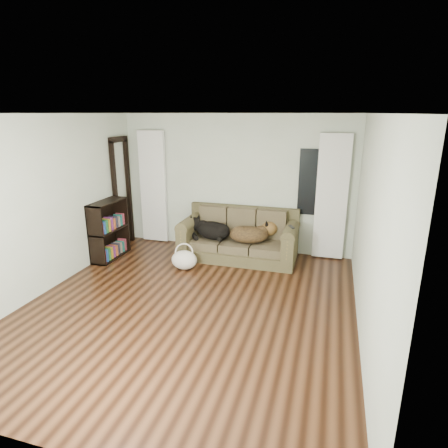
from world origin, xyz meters
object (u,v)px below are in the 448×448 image
(dog_black_lab, at_px, (211,231))
(tote_bag, at_px, (184,260))
(dog_shepherd, at_px, (252,234))
(bookshelf, at_px, (109,232))
(sofa, at_px, (238,235))

(dog_black_lab, relative_size, tote_bag, 1.62)
(dog_shepherd, height_order, bookshelf, bookshelf)
(dog_shepherd, height_order, tote_bag, dog_shepherd)
(dog_black_lab, xyz_separation_m, dog_shepherd, (0.79, -0.02, 0.01))
(dog_shepherd, distance_m, bookshelf, 2.62)
(dog_black_lab, relative_size, bookshelf, 0.68)
(sofa, bearing_deg, dog_shepherd, -8.00)
(sofa, bearing_deg, dog_black_lab, -178.06)
(sofa, distance_m, dog_black_lab, 0.53)
(dog_black_lab, distance_m, bookshelf, 1.88)
(bookshelf, bearing_deg, dog_black_lab, 24.12)
(dog_black_lab, xyz_separation_m, bookshelf, (-1.77, -0.63, 0.02))
(dog_black_lab, bearing_deg, tote_bag, -76.93)
(dog_black_lab, relative_size, dog_shepherd, 1.01)
(sofa, relative_size, bookshelf, 1.96)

